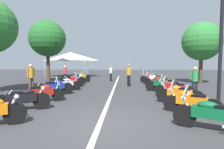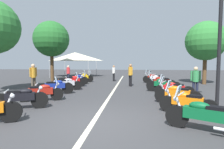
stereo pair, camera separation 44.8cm
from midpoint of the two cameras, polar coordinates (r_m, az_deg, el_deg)
The scene contains 27 objects.
ground_plane at distance 5.57m, azimuth -6.39°, elevation -15.55°, with size 80.00×80.00×0.00m, color #38383A.
lane_centre_stripe at distance 11.36m, azimuth -0.91°, elevation -5.47°, with size 25.74×0.16×0.01m, color beige.
motorcycle_left_row_1 at distance 7.76m, azimuth -28.44°, elevation -6.89°, with size 0.98×1.97×1.01m.
motorcycle_left_row_2 at distance 9.03m, azimuth -23.07°, elevation -5.29°, with size 0.96×2.01×1.19m.
motorcycle_left_row_3 at distance 10.62m, azimuth -19.22°, elevation -3.81°, with size 1.20×1.90×1.02m.
motorcycle_left_row_4 at distance 11.99m, azimuth -16.14°, elevation -2.91°, with size 1.09×2.02×1.20m.
motorcycle_left_row_5 at distance 13.58m, azimuth -14.10°, elevation -2.07°, with size 1.13×1.83×1.02m.
motorcycle_left_row_6 at distance 15.00m, azimuth -12.96°, elevation -1.47°, with size 1.10×1.85×1.22m.
motorcycle_left_row_7 at distance 16.59m, azimuth -11.13°, elevation -0.94°, with size 1.09×1.89×1.21m.
motorcycle_right_row_0 at distance 5.44m, azimuth 27.90°, elevation -11.32°, with size 1.16×1.96×1.21m.
motorcycle_right_row_1 at distance 6.95m, azimuth 22.39°, elevation -7.97°, with size 1.05×1.84×1.20m.
motorcycle_right_row_2 at distance 8.41m, azimuth 19.39°, elevation -5.78°, with size 1.02×1.91×1.22m.
motorcycle_right_row_3 at distance 9.89m, azimuth 18.19°, elevation -4.33°, with size 0.94×1.97×1.21m.
motorcycle_right_row_4 at distance 11.56m, azimuth 14.98°, elevation -3.10°, with size 0.96×2.10×1.02m.
motorcycle_right_row_5 at distance 12.99m, azimuth 14.25°, elevation -2.34°, with size 1.18×1.86×1.02m.
motorcycle_right_row_6 at distance 14.74m, azimuth 13.01°, elevation -1.58°, with size 1.02×1.92×1.21m.
motorcycle_right_row_7 at distance 16.19m, azimuth 11.85°, elevation -1.08°, with size 1.08×2.01×1.21m.
street_lamp_twin_globe at distance 8.57m, azimuth 30.73°, elevation 15.57°, with size 0.32×1.22×5.45m.
traffic_cone_0 at distance 14.23m, azimuth -18.59°, elevation -2.59°, with size 0.36×0.36×0.61m.
bystander_0 at distance 13.72m, azimuth 4.52°, elevation 0.46°, with size 0.46×0.34×1.75m.
bystander_1 at distance 12.42m, azimuth -25.71°, elevation -0.22°, with size 0.50×0.32×1.77m.
bystander_2 at distance 17.22m, azimuth -15.73°, elevation 0.65°, with size 0.40×0.40×1.58m.
bystander_3 at distance 10.70m, azimuth 24.20°, elevation -1.27°, with size 0.32×0.53×1.63m.
bystander_4 at distance 17.44m, azimuth -1.11°, elevation 0.84°, with size 0.50×0.32×1.58m.
roadside_tree_1 at distance 17.09m, azimuth 26.37°, elevation 9.56°, with size 3.28×3.28×5.31m.
roadside_tree_2 at distance 17.99m, azimuth -20.85°, elevation 10.78°, with size 3.37×3.37×5.79m.
event_tent at distance 23.73m, azimuth -13.86°, elevation 5.73°, with size 5.32×5.32×3.20m.
Camera 1 is at (-5.17, -0.74, 1.86)m, focal length 28.16 mm.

